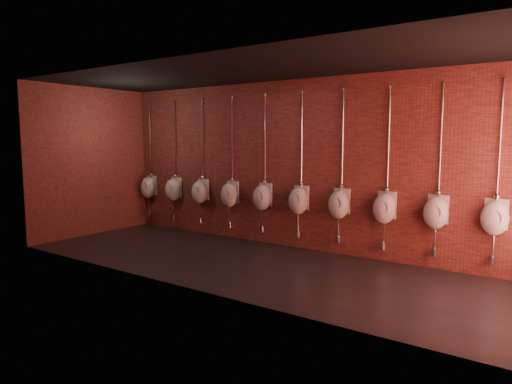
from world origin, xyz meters
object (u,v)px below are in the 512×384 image
urinal_5 (299,200)px  urinal_7 (385,208)px  urinal_1 (173,189)px  urinal_2 (200,191)px  urinal_9 (495,217)px  urinal_8 (436,212)px  urinal_6 (339,204)px  urinal_3 (230,194)px  urinal_0 (149,187)px  urinal_4 (262,197)px

urinal_5 → urinal_7: same height
urinal_1 → urinal_2: (0.83, 0.00, 0.00)m
urinal_1 → urinal_5: 3.30m
urinal_9 → urinal_2: bearing=180.0°
urinal_8 → urinal_9: bearing=0.0°
urinal_6 → urinal_2: bearing=180.0°
urinal_8 → urinal_7: bearing=180.0°
urinal_1 → urinal_8: size_ratio=1.00×
urinal_6 → urinal_8: same height
urinal_3 → urinal_8: size_ratio=1.00×
urinal_8 → urinal_0: bearing=180.0°
urinal_4 → urinal_8: bearing=0.0°
urinal_3 → urinal_7: size_ratio=1.00×
urinal_1 → urinal_7: (4.96, 0.00, 0.00)m
urinal_0 → urinal_4: 3.30m
urinal_4 → urinal_3: bearing=180.0°
urinal_1 → urinal_8: (5.78, 0.00, 0.00)m
urinal_9 → urinal_7: bearing=180.0°
urinal_5 → urinal_9: (3.30, 0.00, 0.00)m
urinal_6 → urinal_8: size_ratio=1.00×
urinal_7 → urinal_8: (0.83, 0.00, 0.00)m
urinal_8 → urinal_2: bearing=180.0°
urinal_5 → urinal_7: 1.65m
urinal_0 → urinal_8: bearing=0.0°
urinal_1 → urinal_5: bearing=0.0°
urinal_0 → urinal_5: size_ratio=1.00×
urinal_1 → urinal_4: (2.48, 0.00, 0.00)m
urinal_5 → urinal_9: same height
urinal_8 → urinal_6: bearing=180.0°
urinal_4 → urinal_7: 2.48m
urinal_4 → urinal_0: bearing=180.0°
urinal_7 → urinal_9: bearing=0.0°
urinal_0 → urinal_8: (6.61, 0.00, 0.00)m
urinal_4 → urinal_6: bearing=0.0°
urinal_1 → urinal_6: (4.13, 0.00, 0.00)m
urinal_3 → urinal_6: same height
urinal_3 → urinal_8: (4.13, 0.00, 0.00)m
urinal_2 → urinal_9: 5.78m
urinal_3 → urinal_9: size_ratio=1.00×
urinal_2 → urinal_4: size_ratio=1.00×
urinal_3 → urinal_0: bearing=180.0°
urinal_6 → urinal_7: (0.83, 0.00, 0.00)m
urinal_3 → urinal_6: bearing=0.0°
urinal_3 → urinal_4: size_ratio=1.00×
urinal_0 → urinal_9: bearing=0.0°
urinal_6 → urinal_9: same height
urinal_2 → urinal_8: bearing=0.0°
urinal_0 → urinal_3: 2.48m
urinal_4 → urinal_9: size_ratio=1.00×
urinal_6 → urinal_4: bearing=180.0°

